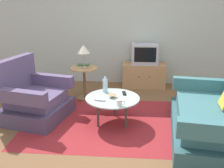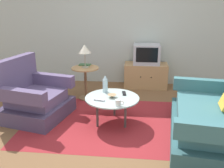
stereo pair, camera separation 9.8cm
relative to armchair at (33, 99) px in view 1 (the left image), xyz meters
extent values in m
plane|color=brown|center=(1.37, -0.28, -0.31)|extent=(16.00, 16.00, 0.00)
cube|color=#B2BCB2|center=(1.37, 2.01, 1.04)|extent=(9.00, 0.12, 2.70)
cube|color=maroon|center=(1.29, -0.09, -0.31)|extent=(2.70, 1.84, 0.00)
cube|color=#4B3E5C|center=(0.06, -0.01, -0.19)|extent=(1.09, 1.14, 0.24)
cube|color=#5B4C70|center=(0.06, -0.01, 0.02)|extent=(0.89, 0.84, 0.18)
cube|color=#5B4C70|center=(-0.30, 0.07, 0.38)|extent=(0.35, 0.97, 0.54)
cube|color=#5B4C70|center=(-0.03, -0.42, 0.21)|extent=(0.90, 0.34, 0.20)
cube|color=#5B4C70|center=(0.16, 0.39, 0.21)|extent=(0.90, 0.34, 0.20)
cube|color=#325C60|center=(2.63, -0.44, -0.19)|extent=(1.15, 1.82, 0.24)
cube|color=#3D7075|center=(2.63, -0.44, 0.02)|extent=(0.97, 1.52, 0.18)
cube|color=#3D7075|center=(2.73, 0.33, 0.21)|extent=(0.94, 0.26, 0.20)
cube|color=#3D7075|center=(2.52, -1.22, 0.21)|extent=(0.94, 0.26, 0.20)
cylinder|color=#B2C6C1|center=(1.29, -0.09, 0.10)|extent=(0.83, 0.83, 0.02)
cylinder|color=#4C4742|center=(1.31, 0.16, -0.11)|extent=(0.04, 0.04, 0.40)
cylinder|color=#4C4742|center=(1.08, -0.24, -0.11)|extent=(0.04, 0.04, 0.40)
cylinder|color=#4C4742|center=(1.50, -0.24, -0.11)|extent=(0.04, 0.04, 0.40)
cylinder|color=tan|center=(0.68, 0.86, 0.30)|extent=(0.51, 0.51, 0.02)
cylinder|color=brown|center=(0.68, 0.86, -0.01)|extent=(0.05, 0.05, 0.60)
cylinder|color=brown|center=(0.68, 0.86, -0.30)|extent=(0.28, 0.28, 0.02)
cube|color=tan|center=(1.85, 1.68, -0.05)|extent=(0.92, 0.45, 0.53)
sphere|color=black|center=(1.74, 1.45, -0.02)|extent=(0.02, 0.02, 0.02)
sphere|color=black|center=(1.96, 1.45, -0.02)|extent=(0.02, 0.02, 0.02)
cube|color=#B7B7BC|center=(1.85, 1.68, 0.43)|extent=(0.56, 0.42, 0.42)
cube|color=black|center=(1.85, 1.46, 0.45)|extent=(0.45, 0.01, 0.30)
cylinder|color=#9E937A|center=(0.69, 0.83, 0.32)|extent=(0.13, 0.13, 0.02)
cylinder|color=#9E937A|center=(0.69, 0.83, 0.46)|extent=(0.02, 0.02, 0.26)
cone|color=beige|center=(0.69, 0.83, 0.67)|extent=(0.24, 0.24, 0.15)
cylinder|color=silver|center=(1.16, 0.13, 0.21)|extent=(0.08, 0.08, 0.21)
cone|color=silver|center=(1.16, 0.13, 0.35)|extent=(0.07, 0.07, 0.07)
cylinder|color=white|center=(1.41, -0.40, 0.15)|extent=(0.08, 0.08, 0.09)
torus|color=white|center=(1.46, -0.40, 0.15)|extent=(0.06, 0.01, 0.06)
cone|color=tan|center=(1.29, -0.09, 0.13)|extent=(0.14, 0.14, 0.05)
cube|color=black|center=(1.46, 0.08, 0.12)|extent=(0.07, 0.17, 0.02)
cube|color=#B2B2B7|center=(1.12, -0.24, 0.12)|extent=(0.16, 0.09, 0.02)
cube|color=#3D663D|center=(0.64, 1.03, 0.32)|extent=(0.23, 0.16, 0.02)
camera|label=1|loc=(1.55, -3.57, 1.49)|focal=39.51mm
camera|label=2|loc=(1.65, -3.56, 1.49)|focal=39.51mm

